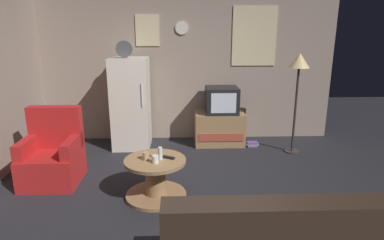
{
  "coord_description": "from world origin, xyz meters",
  "views": [
    {
      "loc": [
        -0.11,
        -3.33,
        1.92
      ],
      "look_at": [
        0.05,
        0.9,
        0.75
      ],
      "focal_mm": 30.42,
      "sensor_mm": 36.0,
      "label": 1
    }
  ],
  "objects_px": {
    "mug_ceramic_white": "(155,159)",
    "coffee_table": "(156,178)",
    "remote_control": "(169,157)",
    "armchair": "(53,157)",
    "book_stack": "(252,144)",
    "tv_stand": "(219,128)",
    "wine_glass": "(160,153)",
    "mug_ceramic_tan": "(146,156)",
    "standing_lamp": "(299,68)",
    "crt_tv": "(222,100)",
    "fridge": "(131,103)"
  },
  "relations": [
    {
      "from": "remote_control",
      "to": "armchair",
      "type": "distance_m",
      "value": 1.6
    },
    {
      "from": "standing_lamp",
      "to": "coffee_table",
      "type": "height_order",
      "value": "standing_lamp"
    },
    {
      "from": "wine_glass",
      "to": "mug_ceramic_white",
      "type": "xyz_separation_m",
      "value": [
        -0.05,
        -0.1,
        -0.03
      ]
    },
    {
      "from": "crt_tv",
      "to": "armchair",
      "type": "bearing_deg",
      "value": -149.84
    },
    {
      "from": "fridge",
      "to": "wine_glass",
      "type": "bearing_deg",
      "value": -72.01
    },
    {
      "from": "remote_control",
      "to": "armchair",
      "type": "xyz_separation_m",
      "value": [
        -1.52,
        0.46,
        -0.15
      ]
    },
    {
      "from": "coffee_table",
      "to": "mug_ceramic_tan",
      "type": "bearing_deg",
      "value": -175.86
    },
    {
      "from": "standing_lamp",
      "to": "coffee_table",
      "type": "bearing_deg",
      "value": -146.31
    },
    {
      "from": "standing_lamp",
      "to": "book_stack",
      "type": "distance_m",
      "value": 1.48
    },
    {
      "from": "wine_glass",
      "to": "armchair",
      "type": "height_order",
      "value": "armchair"
    },
    {
      "from": "book_stack",
      "to": "wine_glass",
      "type": "bearing_deg",
      "value": -130.46
    },
    {
      "from": "armchair",
      "to": "mug_ceramic_white",
      "type": "bearing_deg",
      "value": -23.43
    },
    {
      "from": "fridge",
      "to": "wine_glass",
      "type": "distance_m",
      "value": 1.89
    },
    {
      "from": "armchair",
      "to": "book_stack",
      "type": "distance_m",
      "value": 3.15
    },
    {
      "from": "armchair",
      "to": "wine_glass",
      "type": "bearing_deg",
      "value": -19.05
    },
    {
      "from": "standing_lamp",
      "to": "wine_glass",
      "type": "xyz_separation_m",
      "value": [
        -2.06,
        -1.42,
        -0.81
      ]
    },
    {
      "from": "crt_tv",
      "to": "coffee_table",
      "type": "distance_m",
      "value": 2.18
    },
    {
      "from": "fridge",
      "to": "standing_lamp",
      "type": "bearing_deg",
      "value": -7.97
    },
    {
      "from": "fridge",
      "to": "mug_ceramic_white",
      "type": "distance_m",
      "value": 1.98
    },
    {
      "from": "mug_ceramic_white",
      "to": "book_stack",
      "type": "height_order",
      "value": "mug_ceramic_white"
    },
    {
      "from": "mug_ceramic_tan",
      "to": "wine_glass",
      "type": "bearing_deg",
      "value": 0.68
    },
    {
      "from": "fridge",
      "to": "tv_stand",
      "type": "relative_size",
      "value": 2.11
    },
    {
      "from": "standing_lamp",
      "to": "armchair",
      "type": "height_order",
      "value": "standing_lamp"
    },
    {
      "from": "remote_control",
      "to": "book_stack",
      "type": "height_order",
      "value": "remote_control"
    },
    {
      "from": "tv_stand",
      "to": "mug_ceramic_tan",
      "type": "relative_size",
      "value": 9.33
    },
    {
      "from": "tv_stand",
      "to": "coffee_table",
      "type": "relative_size",
      "value": 1.17
    },
    {
      "from": "coffee_table",
      "to": "mug_ceramic_tan",
      "type": "relative_size",
      "value": 8.0
    },
    {
      "from": "standing_lamp",
      "to": "remote_control",
      "type": "bearing_deg",
      "value": -144.72
    },
    {
      "from": "wine_glass",
      "to": "mug_ceramic_white",
      "type": "bearing_deg",
      "value": -115.92
    },
    {
      "from": "fridge",
      "to": "remote_control",
      "type": "relative_size",
      "value": 11.8
    },
    {
      "from": "coffee_table",
      "to": "remote_control",
      "type": "relative_size",
      "value": 4.8
    },
    {
      "from": "book_stack",
      "to": "coffee_table",
      "type": "bearing_deg",
      "value": -131.73
    },
    {
      "from": "mug_ceramic_tan",
      "to": "armchair",
      "type": "xyz_separation_m",
      "value": [
        -1.26,
        0.49,
        -0.18
      ]
    },
    {
      "from": "coffee_table",
      "to": "armchair",
      "type": "bearing_deg",
      "value": 160.35
    },
    {
      "from": "crt_tv",
      "to": "standing_lamp",
      "type": "bearing_deg",
      "value": -21.93
    },
    {
      "from": "mug_ceramic_white",
      "to": "coffee_table",
      "type": "bearing_deg",
      "value": 96.29
    },
    {
      "from": "coffee_table",
      "to": "book_stack",
      "type": "xyz_separation_m",
      "value": [
        1.53,
        1.71,
        -0.2
      ]
    },
    {
      "from": "crt_tv",
      "to": "coffee_table",
      "type": "bearing_deg",
      "value": -118.36
    },
    {
      "from": "remote_control",
      "to": "standing_lamp",
      "type": "bearing_deg",
      "value": 63.1
    },
    {
      "from": "mug_ceramic_white",
      "to": "remote_control",
      "type": "bearing_deg",
      "value": 42.67
    },
    {
      "from": "wine_glass",
      "to": "remote_control",
      "type": "bearing_deg",
      "value": 17.54
    },
    {
      "from": "standing_lamp",
      "to": "wine_glass",
      "type": "relative_size",
      "value": 10.6
    },
    {
      "from": "fridge",
      "to": "mug_ceramic_tan",
      "type": "xyz_separation_m",
      "value": [
        0.41,
        -1.79,
        -0.23
      ]
    },
    {
      "from": "mug_ceramic_white",
      "to": "armchair",
      "type": "distance_m",
      "value": 1.51
    },
    {
      "from": "crt_tv",
      "to": "mug_ceramic_tan",
      "type": "height_order",
      "value": "crt_tv"
    },
    {
      "from": "crt_tv",
      "to": "mug_ceramic_white",
      "type": "relative_size",
      "value": 6.0
    },
    {
      "from": "fridge",
      "to": "mug_ceramic_white",
      "type": "height_order",
      "value": "fridge"
    },
    {
      "from": "mug_ceramic_tan",
      "to": "armchair",
      "type": "height_order",
      "value": "armchair"
    },
    {
      "from": "wine_glass",
      "to": "mug_ceramic_tan",
      "type": "bearing_deg",
      "value": -179.32
    },
    {
      "from": "armchair",
      "to": "crt_tv",
      "type": "bearing_deg",
      "value": 30.16
    }
  ]
}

